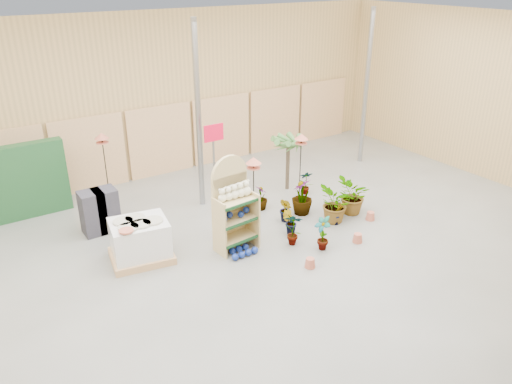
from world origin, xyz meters
TOP-DOWN VIEW (x-y plane):
  - room at (0.00, 0.91)m, footprint 15.20×12.10m
  - display_shelf at (-0.45, 1.27)m, footprint 0.90×0.61m
  - teddy_bears at (-0.42, 1.17)m, footprint 0.76×0.21m
  - gazing_balls_shelf at (-0.45, 1.15)m, footprint 0.75×0.26m
  - gazing_balls_floor at (-0.48, 0.85)m, footprint 0.63×0.39m
  - pallet_stack at (-2.29, 1.86)m, footprint 1.37×1.21m
  - charcoal_planters at (-2.58, 3.49)m, footprint 0.80×0.50m
  - trellis_stock at (-3.80, 5.20)m, footprint 2.00×0.30m
  - offer_sign at (0.10, 2.98)m, footprint 0.50×0.08m
  - bird_table_front at (0.25, 1.52)m, footprint 0.34×0.34m
  - bird_table_right at (2.15, 2.28)m, footprint 0.34×0.34m
  - bird_table_back at (-1.97, 4.73)m, footprint 0.34×0.34m
  - palm at (2.35, 3.05)m, footprint 0.70×0.70m
  - potted_plant_0 at (0.67, 0.61)m, footprint 0.47×0.47m
  - potted_plant_1 at (0.89, 1.03)m, footprint 0.40×0.38m
  - potted_plant_2 at (2.10, 0.87)m, footprint 1.11×1.12m
  - potted_plant_3 at (1.75, 1.68)m, footprint 0.72×0.72m
  - potted_plant_4 at (2.56, 2.52)m, footprint 0.41×0.35m
  - potted_plant_5 at (1.17, 1.53)m, footprint 0.34×0.39m
  - potted_plant_8 at (1.06, 0.11)m, footprint 0.31×0.43m
  - potted_plant_9 at (2.10, 0.79)m, footprint 0.39×0.36m
  - potted_plant_10 at (2.75, 0.97)m, footprint 1.12×1.10m
  - potted_plant_11 at (1.06, 2.43)m, footprint 0.36×0.36m

SIDE VIEW (x-z plane):
  - gazing_balls_floor at x=-0.48m, z-range 0.00..0.15m
  - potted_plant_1 at x=0.89m, z-range 0.00..0.57m
  - potted_plant_9 at x=2.10m, z-range 0.00..0.57m
  - potted_plant_11 at x=1.06m, z-range 0.00..0.62m
  - potted_plant_5 at x=1.17m, z-range 0.00..0.62m
  - potted_plant_4 at x=2.56m, z-range 0.00..0.66m
  - potted_plant_0 at x=0.67m, z-range 0.00..0.75m
  - potted_plant_8 at x=1.06m, z-range 0.00..0.77m
  - pallet_stack at x=-2.29m, z-range -0.02..0.88m
  - potted_plant_3 at x=1.75m, z-range 0.00..0.92m
  - potted_plant_2 at x=2.10m, z-range 0.00..0.94m
  - potted_plant_10 at x=2.75m, z-range 0.00..0.94m
  - charcoal_planters at x=-2.58m, z-range 0.00..1.00m
  - gazing_balls_shelf at x=-0.45m, z-range 0.73..0.88m
  - trellis_stock at x=-3.80m, z-range 0.00..1.80m
  - display_shelf at x=-0.45m, z-range -0.09..1.96m
  - teddy_bears at x=-0.42m, z-range 1.13..1.46m
  - palm at x=2.35m, z-range 0.55..2.14m
  - offer_sign at x=0.10m, z-range 0.47..2.67m
  - bird_table_right at x=2.15m, z-range 0.77..2.56m
  - bird_table_front at x=0.25m, z-range 0.77..2.59m
  - bird_table_back at x=-1.97m, z-range 0.81..2.71m
  - room at x=0.00m, z-range -0.14..4.56m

